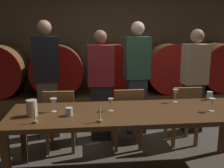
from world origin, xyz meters
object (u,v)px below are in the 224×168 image
(dining_table, at_px, (133,117))
(cup_left, at_px, (69,112))
(pitcher, at_px, (32,108))
(wine_glass_far_right, at_px, (212,102))
(wine_barrel_left, at_px, (58,69))
(guest_far_left, at_px, (47,79))
(cup_right, at_px, (210,96))
(chair_center, at_px, (127,115))
(candle_right, at_px, (100,117))
(wine_barrel_right, at_px, (167,67))
(wine_barrel_center, at_px, (114,68))
(wine_glass_center_left, at_px, (111,102))
(guest_center_left, at_px, (101,85))
(chair_left, at_px, (60,117))
(chair_right, at_px, (183,112))
(wine_glass_far_left, at_px, (54,102))
(wine_barrel_far_left, at_px, (0,70))
(guest_far_right, at_px, (194,80))
(candle_left, at_px, (35,118))
(wine_glass_center_right, at_px, (176,93))
(guest_center_right, at_px, (137,77))
(wine_barrel_far_right, at_px, (218,67))

(dining_table, relative_size, cup_left, 30.98)
(pitcher, height_order, wine_glass_far_right, pitcher)
(wine_barrel_left, height_order, guest_far_left, guest_far_left)
(pitcher, xyz_separation_m, cup_right, (2.19, 0.42, -0.03))
(chair_center, distance_m, candle_right, 1.09)
(wine_barrel_right, relative_size, dining_table, 0.35)
(wine_barrel_center, xyz_separation_m, cup_left, (-0.76, -2.32, -0.09))
(dining_table, relative_size, candle_right, 15.36)
(wine_glass_center_left, bearing_deg, wine_barrel_left, 109.63)
(chair_center, bearing_deg, candle_right, 64.13)
(guest_far_left, relative_size, pitcher, 10.20)
(guest_center_left, height_order, candle_right, guest_center_left)
(candle_right, distance_m, cup_left, 0.39)
(chair_left, distance_m, guest_center_left, 0.76)
(chair_right, distance_m, wine_glass_far_right, 0.87)
(wine_barrel_right, relative_size, wine_glass_center_left, 6.56)
(chair_center, bearing_deg, wine_glass_far_right, 137.95)
(wine_barrel_center, bearing_deg, cup_right, -61.04)
(pitcher, height_order, wine_glass_far_left, pitcher)
(wine_barrel_right, relative_size, wine_glass_far_left, 6.19)
(chair_right, xyz_separation_m, wine_glass_far_left, (-1.76, -0.61, 0.38))
(wine_barrel_far_left, xyz_separation_m, chair_left, (1.23, -1.59, -0.41))
(wine_barrel_left, height_order, wine_glass_center_left, wine_barrel_left)
(dining_table, bearing_deg, wine_glass_far_left, 174.98)
(pitcher, bearing_deg, wine_glass_center_left, 5.45)
(guest_far_right, bearing_deg, guest_far_left, -2.76)
(dining_table, distance_m, wine_glass_far_right, 0.90)
(wine_barrel_right, xyz_separation_m, guest_far_left, (-2.21, -1.05, 0.03))
(wine_glass_far_left, bearing_deg, chair_right, 19.22)
(chair_right, bearing_deg, candle_right, 37.34)
(wine_barrel_right, xyz_separation_m, candle_left, (-2.14, -2.51, -0.09))
(wine_barrel_center, height_order, chair_left, wine_barrel_center)
(wine_glass_center_right, bearing_deg, guest_far_right, 54.55)
(pitcher, bearing_deg, guest_center_right, 41.90)
(wine_barrel_left, bearing_deg, candle_left, -89.95)
(chair_right, bearing_deg, wine_barrel_far_right, -130.73)
(candle_right, bearing_deg, chair_right, 38.22)
(wine_barrel_far_right, bearing_deg, chair_center, -142.98)
(wine_barrel_far_right, height_order, chair_center, wine_barrel_far_right)
(wine_barrel_far_right, bearing_deg, wine_barrel_far_left, 180.00)
(wine_glass_far_right, bearing_deg, guest_far_left, 147.20)
(wine_barrel_left, relative_size, wine_glass_far_left, 6.19)
(chair_right, bearing_deg, guest_far_right, -126.36)
(wine_barrel_right, bearing_deg, wine_barrel_far_right, 0.00)
(candle_right, bearing_deg, guest_far_right, 42.51)
(chair_center, relative_size, wine_glass_center_right, 5.30)
(guest_center_left, relative_size, candle_left, 9.08)
(wine_barrel_center, xyz_separation_m, guest_center_right, (0.23, -1.04, 0.01))
(candle_left, bearing_deg, guest_far_right, 32.50)
(cup_right, bearing_deg, wine_glass_far_right, -113.34)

